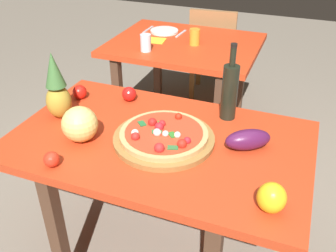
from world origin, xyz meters
TOP-DOWN VIEW (x-y plane):
  - ground_plane at (0.00, 0.00)m, footprint 10.00×10.00m
  - display_table at (0.00, 0.00)m, footprint 1.33×0.82m
  - background_table at (-0.31, 1.25)m, footprint 1.07×0.85m
  - dining_chair at (-0.26, 1.90)m, footprint 0.44×0.44m
  - pizza_board at (0.03, -0.01)m, footprint 0.45×0.45m
  - pizza at (0.03, -0.02)m, footprint 0.39×0.39m
  - wine_bottle at (0.24, 0.29)m, footprint 0.08×0.08m
  - pineapple_left at (-0.52, 0.01)m, footprint 0.12×0.12m
  - melon at (-0.32, -0.13)m, footprint 0.16×0.16m
  - bell_pepper at (0.52, -0.27)m, footprint 0.10×0.10m
  - eggplant at (0.38, 0.07)m, footprint 0.22×0.18m
  - tomato_beside_pepper at (-0.33, -0.34)m, footprint 0.06×0.06m
  - tomato_by_bottle at (-0.54, 0.21)m, footprint 0.07×0.07m
  - tomato_near_board at (-0.29, 0.28)m, footprint 0.08×0.08m
  - drinking_glass_juice at (-0.23, 1.22)m, footprint 0.08×0.08m
  - drinking_glass_water at (-0.50, 0.98)m, footprint 0.08×0.08m
  - dinner_plate at (-0.54, 1.41)m, footprint 0.22×0.22m
  - fork_utensil at (-0.68, 1.41)m, footprint 0.02×0.18m
  - knife_utensil at (-0.40, 1.41)m, footprint 0.03×0.18m
  - napkin_folded at (-0.52, 1.20)m, footprint 0.15×0.14m

SIDE VIEW (x-z plane):
  - ground_plane at x=0.00m, z-range 0.00..0.00m
  - dining_chair at x=-0.26m, z-range 0.06..0.91m
  - background_table at x=-0.31m, z-range 0.27..1.02m
  - display_table at x=0.00m, z-range 0.28..1.03m
  - napkin_folded at x=-0.52m, z-range 0.75..0.76m
  - fork_utensil at x=-0.68m, z-range 0.75..0.76m
  - knife_utensil at x=-0.40m, z-range 0.75..0.76m
  - dinner_plate at x=-0.54m, z-range 0.75..0.77m
  - pizza_board at x=0.03m, z-range 0.75..0.77m
  - tomato_beside_pepper at x=-0.33m, z-range 0.75..0.81m
  - tomato_by_bottle at x=-0.54m, z-range 0.75..0.82m
  - tomato_near_board at x=-0.29m, z-range 0.75..0.83m
  - pizza at x=0.03m, z-range 0.76..0.82m
  - eggplant at x=0.38m, z-range 0.75..0.84m
  - bell_pepper at x=0.52m, z-range 0.74..0.86m
  - drinking_glass_juice at x=-0.23m, z-range 0.75..0.86m
  - drinking_glass_water at x=-0.50m, z-range 0.75..0.87m
  - melon at x=-0.32m, z-range 0.75..0.91m
  - wine_bottle at x=0.24m, z-range 0.71..1.08m
  - pineapple_left at x=-0.52m, z-range 0.73..1.06m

